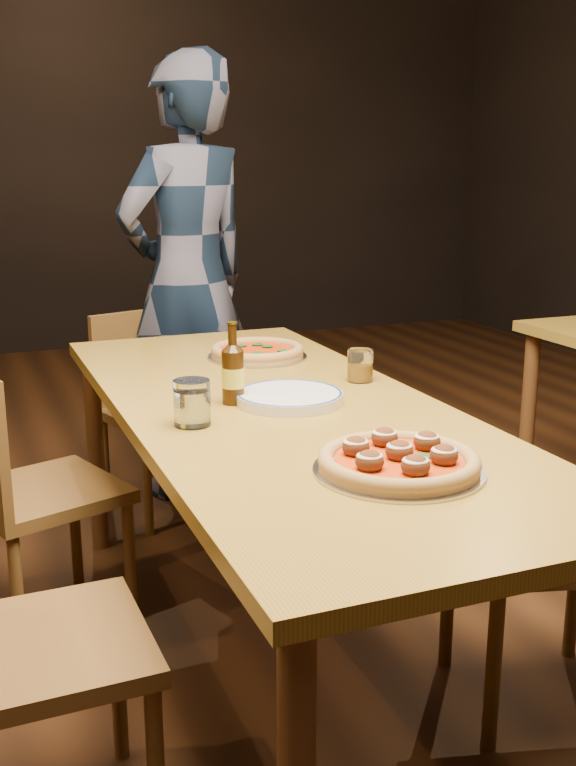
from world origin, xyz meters
name	(u,v)px	position (x,y,z in m)	size (l,w,h in m)	color
ground	(281,662)	(0.00, 0.00, 0.00)	(9.00, 9.00, 0.00)	black
table_main	(281,431)	(0.00, 0.00, 0.68)	(0.80, 2.00, 0.75)	olive
chair_main_nw	(43,644)	(-0.66, -0.40, 0.43)	(0.41, 0.41, 0.87)	brown
chair_main_sw	(44,490)	(-0.57, 0.45, 0.43)	(0.40, 0.40, 0.86)	brown
chair_main_e	(544,538)	(0.55, -0.39, 0.45)	(0.42, 0.42, 0.90)	brown
chair_end	(161,412)	(-0.05, 1.18, 0.41)	(0.39, 0.39, 0.83)	brown
pizza_meatball	(399,460)	(0.04, -0.55, 0.77)	(0.35, 0.35, 0.06)	#B7B7BF
pizza_margherita	(257,351)	(0.13, 0.54, 0.77)	(0.32, 0.32, 0.04)	#B7B7BF
plate_stack	(289,397)	(0.03, 0.01, 0.76)	(0.28, 0.28, 0.03)	white
beer_bottle	(233,375)	(-0.11, 0.06, 0.83)	(0.06, 0.06, 0.21)	black
water_glass	(192,403)	(-0.26, -0.09, 0.80)	(0.09, 0.09, 0.11)	white
amber_glass	(360,366)	(0.30, 0.15, 0.80)	(0.07, 0.07, 0.09)	#AC7413
diner	(188,281)	(0.14, 1.40, 0.89)	(0.65, 0.43, 1.78)	black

